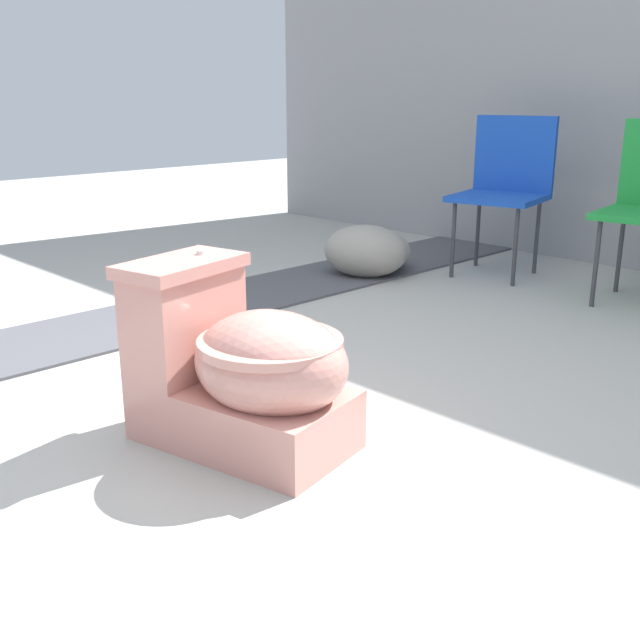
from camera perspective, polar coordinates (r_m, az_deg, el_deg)
ground_plane at (r=2.21m, az=-7.00°, el=-8.74°), size 14.00×14.00×0.00m
gravel_strip at (r=3.37m, az=-12.35°, el=0.25°), size 0.56×8.00×0.01m
toilet at (r=2.08m, az=-5.86°, el=-3.80°), size 0.69×0.49×0.52m
folding_chair_left at (r=4.19m, az=14.00°, el=10.43°), size 0.52×0.52×0.83m
boulder_near at (r=4.19m, az=4.31°, el=5.34°), size 0.48×0.44×0.23m
boulder_far at (r=4.02m, az=3.50°, el=5.26°), size 0.56×0.52×0.28m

